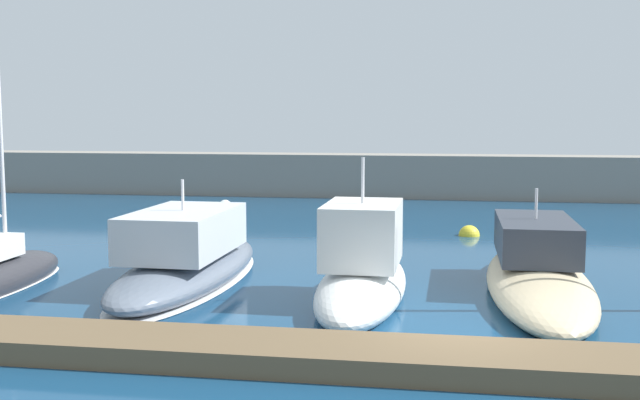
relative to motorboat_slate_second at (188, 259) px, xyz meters
name	(u,v)px	position (x,y,z in m)	size (l,w,h in m)	color
ground_plane	(457,344)	(7.44, -4.69, -0.68)	(120.00, 120.00, 0.00)	navy
dock_pier	(459,362)	(7.44, -6.55, -0.45)	(29.47, 1.87, 0.46)	brown
breakwater_seawall	(448,176)	(7.44, 24.02, 0.56)	(108.00, 2.65, 2.48)	gray
motorboat_slate_second	(188,259)	(0.00, 0.00, 0.00)	(2.96, 9.54, 3.19)	slate
motorboat_white_third	(363,270)	(5.10, -1.19, 0.10)	(2.28, 7.59, 3.97)	white
motorboat_sand_fourth	(537,272)	(9.65, 0.38, -0.12)	(2.81, 10.02, 2.99)	beige
mooring_buoy_white	(225,206)	(-4.17, 17.96, -0.68)	(0.67, 0.67, 0.67)	white
mooring_buoy_yellow	(469,236)	(8.18, 9.94, -0.68)	(0.83, 0.83, 0.83)	yellow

